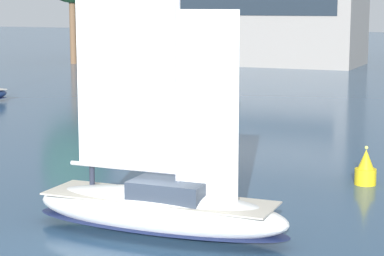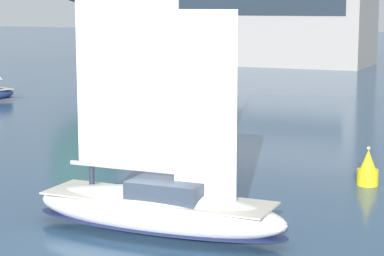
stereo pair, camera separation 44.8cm
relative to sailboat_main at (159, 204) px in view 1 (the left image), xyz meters
The scene contains 4 objects.
ground_plane 1.06m from the sailboat_main, behind, with size 400.00×400.00×0.00m, color #2D4C6B.
waterfront_building 78.77m from the sailboat_main, 107.76° to the left, with size 34.14×13.64×14.90m.
sailboat_main is the anchor object (origin of this frame).
channel_buoy 11.66m from the sailboat_main, 62.40° to the left, with size 0.98×0.98×1.79m.
Camera 1 is at (11.39, -23.22, 8.12)m, focal length 70.00 mm.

